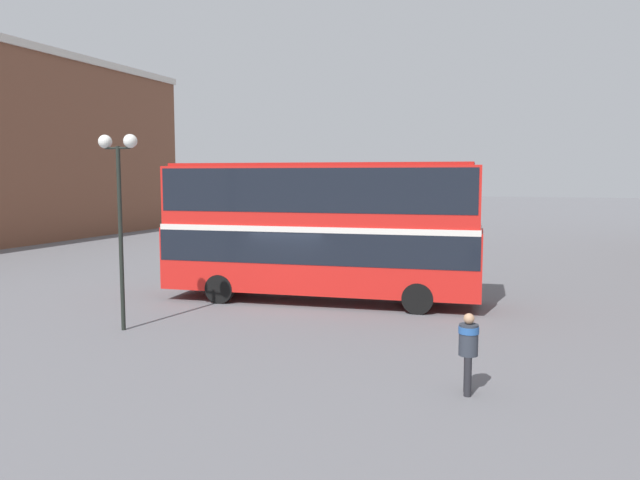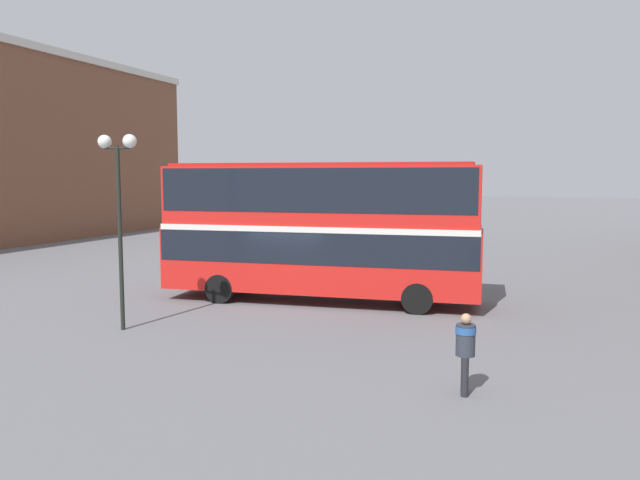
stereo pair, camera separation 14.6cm
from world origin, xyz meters
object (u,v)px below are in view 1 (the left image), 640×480
at_px(pedestrian_foreground, 468,345).
at_px(parked_car_kerb_near, 240,230).
at_px(double_decker_bus, 320,223).
at_px(parked_car_kerb_far, 299,241).
at_px(street_lamp_twin_globe, 119,180).

xyz_separation_m(pedestrian_foreground, parked_car_kerb_near, (-17.58, 24.59, -0.22)).
relative_size(double_decker_bus, parked_car_kerb_far, 2.60).
bearing_deg(street_lamp_twin_globe, parked_car_kerb_far, 95.20).
xyz_separation_m(double_decker_bus, parked_car_kerb_near, (-11.64, 16.78, -1.96)).
relative_size(parked_car_kerb_far, street_lamp_twin_globe, 0.77).
relative_size(double_decker_bus, pedestrian_foreground, 6.72).
bearing_deg(parked_car_kerb_far, parked_car_kerb_near, 137.37).
xyz_separation_m(pedestrian_foreground, parked_car_kerb_far, (-11.50, 19.87, -0.25)).
distance_m(pedestrian_foreground, parked_car_kerb_near, 30.23).
bearing_deg(parked_car_kerb_near, street_lamp_twin_globe, 106.39).
bearing_deg(double_decker_bus, street_lamp_twin_globe, -129.67).
bearing_deg(parked_car_kerb_near, pedestrian_foreground, 123.06).
distance_m(double_decker_bus, parked_car_kerb_far, 13.43).
relative_size(double_decker_bus, parked_car_kerb_near, 2.67).
bearing_deg(pedestrian_foreground, street_lamp_twin_globe, -19.79).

